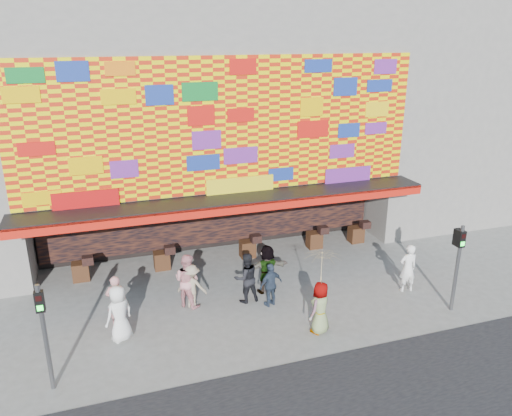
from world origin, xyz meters
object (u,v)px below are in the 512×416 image
object	(u,v)px
ped_i	(187,280)
parasol	(322,267)
ped_a	(119,313)
ped_b	(117,301)
signal_left	(44,326)
ped_f	(267,269)
ped_g	(320,308)
ped_d	(192,286)
signal_right	(458,259)
ped_e	(271,285)
ped_c	(246,278)
ped_h	(408,268)

from	to	relation	value
ped_i	parasol	world-z (taller)	parasol
ped_a	ped_b	distance (m)	0.81
signal_left	ped_f	world-z (taller)	signal_left
signal_left	ped_i	xyz separation A→B (m)	(4.13, 3.04, -0.93)
ped_g	parasol	size ratio (longest dim) A/B	0.85
ped_d	ped_i	bearing A→B (deg)	-19.70
signal_left	signal_right	bearing A→B (deg)	0.00
signal_right	ped_i	size ratio (longest dim) A/B	1.61
parasol	ped_e	bearing A→B (deg)	114.12
ped_a	ped_f	size ratio (longest dim) A/B	1.00
ped_i	parasol	size ratio (longest dim) A/B	0.95
signal_left	ped_e	xyz separation A→B (m)	(6.79, 2.17, -1.09)
signal_left	parasol	xyz separation A→B (m)	(7.67, 0.20, 0.35)
signal_right	ped_i	world-z (taller)	signal_right
ped_d	ped_c	bearing A→B (deg)	-159.97
signal_right	ped_g	size ratio (longest dim) A/B	1.79
signal_right	ped_e	xyz separation A→B (m)	(-5.61, 2.17, -1.09)
ped_e	ped_f	distance (m)	0.94
ped_a	ped_e	world-z (taller)	ped_a
ped_e	ped_f	xyz separation A→B (m)	(0.19, 0.92, 0.12)
ped_c	ped_f	bearing A→B (deg)	-161.61
parasol	ped_a	bearing A→B (deg)	165.67
ped_g	ped_h	distance (m)	4.29
ped_c	ped_e	size ratio (longest dim) A/B	1.15
signal_left	ped_d	size ratio (longest dim) A/B	1.96
ped_b	parasol	xyz separation A→B (m)	(5.85, -2.29, 1.34)
ped_b	parasol	size ratio (longest dim) A/B	0.88
ped_f	ped_h	world-z (taller)	ped_h
ped_f	ped_g	bearing A→B (deg)	104.65
ped_d	ped_i	world-z (taller)	ped_i
ped_i	ped_d	bearing A→B (deg)	177.91
signal_left	ped_g	world-z (taller)	signal_left
ped_b	ped_f	distance (m)	5.20
ped_a	ped_f	xyz separation A→B (m)	(5.13, 1.40, 0.00)
ped_g	parasol	bearing A→B (deg)	58.69
signal_left	ped_f	size ratio (longest dim) A/B	1.69
signal_right	ped_a	distance (m)	10.73
ped_f	ped_e	bearing A→B (deg)	79.49
ped_c	ped_e	world-z (taller)	ped_c
ped_g	parasol	distance (m)	1.37
signal_right	ped_i	distance (m)	8.86
signal_right	ped_f	distance (m)	6.32
signal_right	ped_e	bearing A→B (deg)	158.85
ped_c	ped_h	distance (m)	5.74
signal_left	ped_b	bearing A→B (deg)	53.94
ped_c	ped_h	size ratio (longest dim) A/B	1.00
ped_c	signal_right	bearing A→B (deg)	151.29
ped_a	ped_g	size ratio (longest dim) A/B	1.06
signal_right	ped_i	xyz separation A→B (m)	(-8.27, 3.04, -0.93)
ped_c	parasol	distance (m)	3.23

